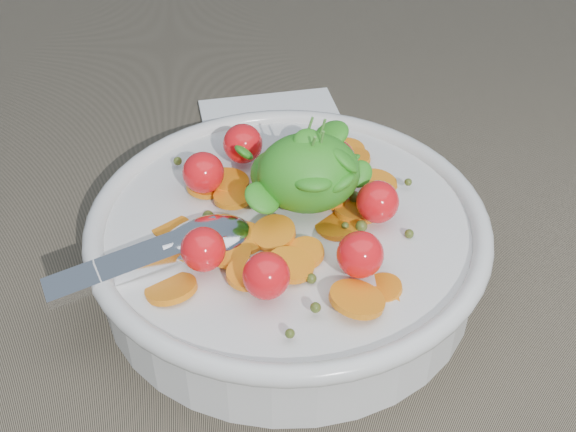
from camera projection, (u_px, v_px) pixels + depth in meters
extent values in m
plane|color=#786C56|center=(325.00, 291.00, 0.54)|extent=(6.00, 6.00, 0.00)
cylinder|color=silver|center=(288.00, 248.00, 0.54)|extent=(0.28, 0.28, 0.05)
torus|color=silver|center=(288.00, 221.00, 0.52)|extent=(0.29, 0.29, 0.01)
cylinder|color=silver|center=(288.00, 271.00, 0.56)|extent=(0.14, 0.14, 0.01)
cylinder|color=brown|center=(288.00, 248.00, 0.54)|extent=(0.25, 0.25, 0.04)
cylinder|color=orange|center=(171.00, 289.00, 0.47)|extent=(0.04, 0.04, 0.02)
cylinder|color=orange|center=(229.00, 181.00, 0.55)|extent=(0.04, 0.04, 0.01)
cylinder|color=orange|center=(299.00, 173.00, 0.56)|extent=(0.04, 0.04, 0.01)
cylinder|color=orange|center=(382.00, 289.00, 0.47)|extent=(0.03, 0.03, 0.01)
cylinder|color=orange|center=(304.00, 253.00, 0.49)|extent=(0.04, 0.04, 0.01)
cylinder|color=orange|center=(274.00, 188.00, 0.55)|extent=(0.04, 0.04, 0.01)
cylinder|color=orange|center=(347.00, 150.00, 0.59)|extent=(0.04, 0.04, 0.01)
cylinder|color=orange|center=(228.00, 249.00, 0.49)|extent=(0.03, 0.03, 0.01)
cylinder|color=orange|center=(357.00, 299.00, 0.45)|extent=(0.05, 0.05, 0.01)
cylinder|color=orange|center=(352.00, 160.00, 0.58)|extent=(0.04, 0.04, 0.01)
cylinder|color=orange|center=(246.00, 274.00, 0.47)|extent=(0.03, 0.03, 0.01)
cylinder|color=orange|center=(356.00, 212.00, 0.53)|extent=(0.05, 0.05, 0.01)
cylinder|color=orange|center=(339.00, 226.00, 0.52)|extent=(0.04, 0.04, 0.01)
cylinder|color=orange|center=(245.00, 238.00, 0.50)|extent=(0.03, 0.03, 0.01)
cylinder|color=orange|center=(205.00, 186.00, 0.55)|extent=(0.04, 0.04, 0.01)
cylinder|color=orange|center=(233.00, 197.00, 0.53)|extent=(0.03, 0.03, 0.01)
cylinder|color=orange|center=(274.00, 233.00, 0.50)|extent=(0.04, 0.04, 0.01)
cylinder|color=orange|center=(171.00, 228.00, 0.52)|extent=(0.04, 0.04, 0.01)
cylinder|color=orange|center=(379.00, 305.00, 0.46)|extent=(0.03, 0.03, 0.01)
cylinder|color=orange|center=(328.00, 198.00, 0.54)|extent=(0.04, 0.04, 0.01)
cylinder|color=orange|center=(380.00, 182.00, 0.56)|extent=(0.04, 0.04, 0.01)
cylinder|color=orange|center=(291.00, 265.00, 0.48)|extent=(0.04, 0.04, 0.01)
sphere|color=#45541C|center=(329.00, 162.00, 0.57)|extent=(0.01, 0.01, 0.01)
sphere|color=#45541C|center=(207.00, 187.00, 0.56)|extent=(0.01, 0.01, 0.01)
sphere|color=#45541C|center=(345.00, 226.00, 0.51)|extent=(0.01, 0.01, 0.01)
sphere|color=#45541C|center=(362.00, 199.00, 0.53)|extent=(0.01, 0.01, 0.01)
sphere|color=#45541C|center=(409.00, 234.00, 0.51)|extent=(0.01, 0.01, 0.01)
sphere|color=#45541C|center=(408.00, 182.00, 0.55)|extent=(0.01, 0.01, 0.01)
sphere|color=#45541C|center=(208.00, 216.00, 0.53)|extent=(0.01, 0.01, 0.01)
sphere|color=#45541C|center=(315.00, 245.00, 0.50)|extent=(0.01, 0.01, 0.01)
sphere|color=#45541C|center=(284.00, 180.00, 0.56)|extent=(0.01, 0.01, 0.01)
sphere|color=#45541C|center=(316.00, 308.00, 0.45)|extent=(0.01, 0.01, 0.01)
sphere|color=#45541C|center=(178.00, 161.00, 0.57)|extent=(0.01, 0.01, 0.01)
sphere|color=#45541C|center=(234.00, 223.00, 0.51)|extent=(0.01, 0.01, 0.01)
sphere|color=#45541C|center=(261.00, 193.00, 0.55)|extent=(0.01, 0.01, 0.01)
sphere|color=#45541C|center=(290.00, 334.00, 0.43)|extent=(0.01, 0.01, 0.01)
sphere|color=#45541C|center=(355.00, 197.00, 0.54)|extent=(0.01, 0.01, 0.01)
sphere|color=#45541C|center=(380.00, 258.00, 0.48)|extent=(0.01, 0.01, 0.01)
sphere|color=#45541C|center=(311.00, 279.00, 0.47)|extent=(0.01, 0.01, 0.01)
sphere|color=#45541C|center=(362.00, 226.00, 0.51)|extent=(0.01, 0.01, 0.01)
sphere|color=red|center=(378.00, 202.00, 0.51)|extent=(0.03, 0.03, 0.03)
sphere|color=red|center=(334.00, 160.00, 0.55)|extent=(0.03, 0.03, 0.03)
sphere|color=red|center=(243.00, 144.00, 0.57)|extent=(0.03, 0.03, 0.03)
sphere|color=red|center=(203.00, 173.00, 0.54)|extent=(0.03, 0.03, 0.03)
sphere|color=red|center=(203.00, 249.00, 0.47)|extent=(0.03, 0.03, 0.03)
sphere|color=red|center=(266.00, 276.00, 0.45)|extent=(0.03, 0.03, 0.03)
sphere|color=red|center=(360.00, 255.00, 0.47)|extent=(0.03, 0.03, 0.03)
ellipsoid|color=green|center=(309.00, 172.00, 0.51)|extent=(0.07, 0.06, 0.05)
ellipsoid|color=green|center=(280.00, 174.00, 0.53)|extent=(0.04, 0.04, 0.03)
ellipsoid|color=green|center=(344.00, 159.00, 0.50)|extent=(0.03, 0.03, 0.03)
ellipsoid|color=green|center=(298.00, 156.00, 0.50)|extent=(0.03, 0.02, 0.02)
ellipsoid|color=green|center=(309.00, 142.00, 0.50)|extent=(0.03, 0.03, 0.02)
ellipsoid|color=green|center=(307.00, 154.00, 0.50)|extent=(0.03, 0.03, 0.02)
ellipsoid|color=green|center=(244.00, 152.00, 0.54)|extent=(0.02, 0.03, 0.02)
ellipsoid|color=green|center=(313.00, 182.00, 0.49)|extent=(0.03, 0.03, 0.02)
ellipsoid|color=green|center=(347.00, 161.00, 0.53)|extent=(0.03, 0.02, 0.02)
ellipsoid|color=green|center=(302.00, 163.00, 0.52)|extent=(0.04, 0.04, 0.02)
ellipsoid|color=green|center=(340.00, 183.00, 0.49)|extent=(0.03, 0.02, 0.02)
ellipsoid|color=green|center=(299.00, 144.00, 0.53)|extent=(0.03, 0.03, 0.03)
ellipsoid|color=green|center=(314.00, 175.00, 0.50)|extent=(0.03, 0.03, 0.02)
ellipsoid|color=green|center=(312.00, 161.00, 0.51)|extent=(0.04, 0.04, 0.03)
ellipsoid|color=green|center=(294.00, 172.00, 0.50)|extent=(0.03, 0.03, 0.02)
ellipsoid|color=green|center=(308.00, 153.00, 0.51)|extent=(0.03, 0.03, 0.02)
ellipsoid|color=green|center=(296.00, 160.00, 0.52)|extent=(0.02, 0.02, 0.02)
ellipsoid|color=green|center=(331.00, 135.00, 0.53)|extent=(0.04, 0.04, 0.03)
ellipsoid|color=green|center=(359.00, 174.00, 0.52)|extent=(0.03, 0.03, 0.02)
ellipsoid|color=green|center=(312.00, 152.00, 0.50)|extent=(0.03, 0.03, 0.01)
ellipsoid|color=green|center=(262.00, 198.00, 0.50)|extent=(0.04, 0.04, 0.02)
cylinder|color=#4C8C33|center=(308.00, 158.00, 0.50)|extent=(0.01, 0.02, 0.05)
cylinder|color=#4C8C33|center=(303.00, 147.00, 0.51)|extent=(0.02, 0.00, 0.05)
cylinder|color=#4C8C33|center=(318.00, 157.00, 0.50)|extent=(0.01, 0.01, 0.05)
cylinder|color=#4C8C33|center=(316.00, 147.00, 0.51)|extent=(0.01, 0.00, 0.05)
ellipsoid|color=silver|center=(207.00, 238.00, 0.50)|extent=(0.07, 0.06, 0.02)
cube|color=silver|center=(136.00, 261.00, 0.48)|extent=(0.12, 0.06, 0.02)
cylinder|color=silver|center=(179.00, 246.00, 0.49)|extent=(0.03, 0.02, 0.01)
cube|color=white|center=(274.00, 126.00, 0.71)|extent=(0.15, 0.13, 0.01)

